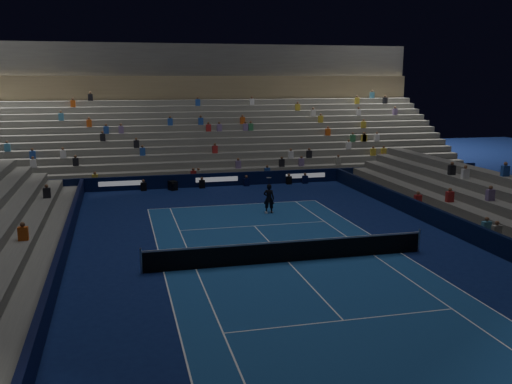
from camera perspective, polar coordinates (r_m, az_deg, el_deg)
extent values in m
plane|color=#0C194C|center=(25.45, 3.24, -7.03)|extent=(90.00, 90.00, 0.00)
cube|color=navy|center=(25.45, 3.24, -7.02)|extent=(10.97, 23.77, 0.01)
cube|color=black|center=(42.85, -3.98, 1.25)|extent=(44.00, 0.25, 1.00)
cube|color=black|center=(29.53, 21.62, -4.21)|extent=(0.25, 37.00, 1.00)
cube|color=black|center=(24.41, -19.28, -7.25)|extent=(0.25, 37.00, 1.00)
cube|color=slate|center=(43.86, -4.20, 1.15)|extent=(44.00, 1.00, 0.50)
cube|color=slate|center=(44.79, -4.42, 1.68)|extent=(44.00, 1.00, 1.00)
cube|color=slate|center=(45.72, -4.63, 2.20)|extent=(44.00, 1.00, 1.50)
cube|color=slate|center=(46.66, -4.83, 2.69)|extent=(44.00, 1.00, 2.00)
cube|color=slate|center=(47.60, -5.02, 3.17)|extent=(44.00, 1.00, 2.50)
cube|color=slate|center=(48.54, -5.21, 3.62)|extent=(44.00, 1.00, 3.00)
cube|color=slate|center=(49.49, -5.39, 4.06)|extent=(44.00, 1.00, 3.50)
cube|color=slate|center=(50.44, -5.56, 4.48)|extent=(44.00, 1.00, 4.00)
cube|color=slate|center=(51.40, -5.73, 4.89)|extent=(44.00, 1.00, 4.50)
cube|color=slate|center=(52.35, -5.89, 5.28)|extent=(44.00, 1.00, 5.00)
cube|color=slate|center=(53.31, -6.05, 5.65)|extent=(44.00, 1.00, 5.50)
cube|color=slate|center=(54.28, -6.20, 6.02)|extent=(44.00, 1.00, 6.00)
cube|color=#806F4F|center=(55.14, -6.45, 10.36)|extent=(44.00, 0.60, 2.20)
cube|color=#4A4A48|center=(56.55, -6.69, 13.02)|extent=(44.00, 2.40, 3.00)
cube|color=#61615D|center=(30.06, 22.83, -4.53)|extent=(1.00, 37.00, 0.50)
cube|color=slate|center=(24.59, -21.11, -7.86)|extent=(1.00, 37.00, 0.50)
cube|color=slate|center=(24.66, -23.47, -7.37)|extent=(1.00, 37.00, 1.00)
cylinder|color=#B2B2B7|center=(24.27, -11.46, -6.81)|extent=(0.10, 0.10, 1.10)
cylinder|color=#B2B2B7|center=(27.77, 16.03, -4.70)|extent=(0.10, 0.10, 1.10)
cube|color=black|center=(25.31, 3.25, -6.06)|extent=(12.80, 0.03, 0.90)
cube|color=white|center=(25.17, 3.26, -5.00)|extent=(12.80, 0.04, 0.08)
imported|color=black|center=(34.17, 1.31, -0.66)|extent=(0.77, 0.64, 1.80)
cube|color=black|center=(41.73, -8.35, 0.65)|extent=(0.70, 0.76, 0.67)
cylinder|color=black|center=(41.23, -8.30, 0.80)|extent=(0.29, 0.38, 0.16)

